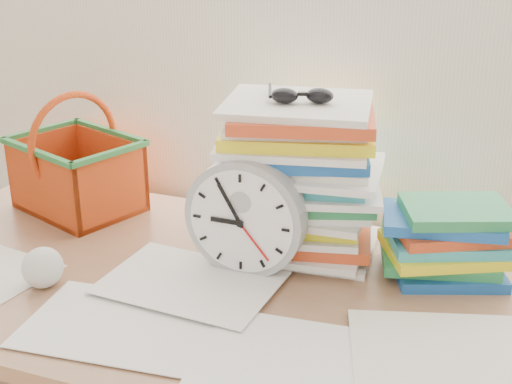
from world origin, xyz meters
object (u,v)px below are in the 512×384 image
at_px(paper_stack, 301,178).
at_px(book_stack, 445,239).
at_px(clock, 246,217).
at_px(basket, 75,153).
at_px(desk, 225,319).

relative_size(paper_stack, book_stack, 1.28).
xyz_separation_m(paper_stack, clock, (-0.06, -0.13, -0.04)).
xyz_separation_m(book_stack, basket, (-0.82, 0.02, 0.06)).
bearing_deg(basket, desk, -4.48).
height_order(paper_stack, book_stack, paper_stack).
xyz_separation_m(desk, paper_stack, (0.08, 0.19, 0.23)).
relative_size(desk, basket, 5.24).
bearing_deg(clock, paper_stack, 64.20).
bearing_deg(desk, basket, 155.01).
bearing_deg(desk, paper_stack, 66.45).
bearing_deg(clock, book_stack, 19.94).
height_order(desk, paper_stack, paper_stack).
distance_m(paper_stack, basket, 0.53).
bearing_deg(desk, clock, 71.76).
distance_m(desk, book_stack, 0.44).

